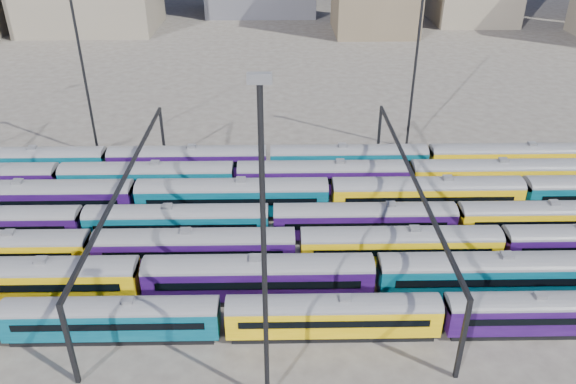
{
  "coord_description": "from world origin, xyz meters",
  "views": [
    {
      "loc": [
        -3.98,
        -51.8,
        34.75
      ],
      "look_at": [
        -2.94,
        5.25,
        3.0
      ],
      "focal_mm": 35.0,
      "sensor_mm": 36.0,
      "label": 1
    }
  ],
  "objects_px": {
    "rake_0": "(443,311)",
    "rake_2": "(400,243)",
    "rake_1": "(259,274)",
    "mast_2": "(264,249)"
  },
  "relations": [
    {
      "from": "mast_2",
      "to": "rake_1",
      "type": "bearing_deg",
      "value": 94.55
    },
    {
      "from": "rake_2",
      "to": "rake_1",
      "type": "bearing_deg",
      "value": -160.55
    },
    {
      "from": "rake_1",
      "to": "mast_2",
      "type": "distance_m",
      "value": 16.41
    },
    {
      "from": "rake_0",
      "to": "rake_2",
      "type": "relative_size",
      "value": 0.78
    },
    {
      "from": "rake_1",
      "to": "mast_2",
      "type": "height_order",
      "value": "mast_2"
    },
    {
      "from": "rake_0",
      "to": "rake_2",
      "type": "height_order",
      "value": "rake_2"
    },
    {
      "from": "rake_2",
      "to": "rake_0",
      "type": "bearing_deg",
      "value": -79.92
    },
    {
      "from": "rake_2",
      "to": "mast_2",
      "type": "bearing_deg",
      "value": -127.84
    },
    {
      "from": "rake_2",
      "to": "mast_2",
      "type": "distance_m",
      "value": 24.31
    },
    {
      "from": "rake_0",
      "to": "mast_2",
      "type": "height_order",
      "value": "mast_2"
    }
  ]
}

